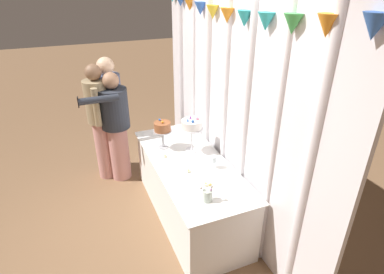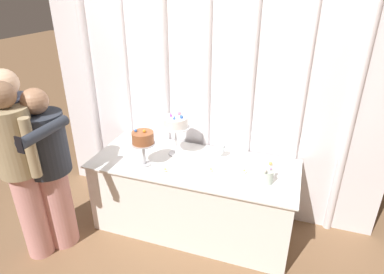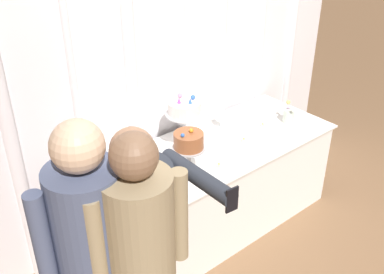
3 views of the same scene
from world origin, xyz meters
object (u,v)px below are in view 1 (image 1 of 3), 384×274
(flower_vase, at_px, (208,194))
(guest_man_dark_suit, at_px, (100,119))
(cake_display_nearright, at_px, (192,126))
(tealight_near_right, at_px, (206,185))
(tealight_far_left, at_px, (165,156))
(guest_man_pink_jacket, at_px, (111,111))
(tealight_near_left, at_px, (189,171))
(wine_glass, at_px, (214,159))
(cake_table, at_px, (189,189))
(cake_display_nearleft, at_px, (162,128))
(guest_girl_blue_dress, at_px, (115,124))

(flower_vase, relative_size, guest_man_dark_suit, 0.12)
(cake_display_nearright, relative_size, tealight_near_right, 9.30)
(tealight_far_left, relative_size, guest_man_pink_jacket, 0.02)
(tealight_far_left, distance_m, tealight_near_left, 0.41)
(cake_display_nearright, height_order, wine_glass, cake_display_nearright)
(cake_table, height_order, wine_glass, wine_glass)
(cake_display_nearleft, height_order, tealight_near_left, cake_display_nearleft)
(cake_display_nearright, distance_m, flower_vase, 0.99)
(tealight_far_left, bearing_deg, tealight_near_left, 19.28)
(cake_table, bearing_deg, cake_display_nearleft, -158.39)
(tealight_near_right, bearing_deg, tealight_far_left, -163.14)
(guest_girl_blue_dress, bearing_deg, guest_man_pink_jacket, -178.80)
(tealight_near_right, relative_size, guest_man_pink_jacket, 0.03)
(cake_display_nearleft, bearing_deg, guest_man_dark_suit, -142.11)
(tealight_near_left, bearing_deg, tealight_far_left, -160.72)
(cake_display_nearleft, height_order, tealight_far_left, cake_display_nearleft)
(cake_display_nearleft, bearing_deg, tealight_far_left, -12.66)
(cake_display_nearleft, distance_m, tealight_far_left, 0.34)
(guest_man_dark_suit, bearing_deg, tealight_near_right, 24.49)
(flower_vase, height_order, guest_man_dark_suit, guest_man_dark_suit)
(tealight_far_left, distance_m, tealight_near_right, 0.71)
(cake_display_nearleft, height_order, guest_girl_blue_dress, guest_girl_blue_dress)
(cake_display_nearleft, height_order, tealight_near_right, cake_display_nearleft)
(cake_display_nearright, height_order, flower_vase, cake_display_nearright)
(tealight_far_left, height_order, tealight_near_right, tealight_near_right)
(flower_vase, distance_m, guest_man_pink_jacket, 2.17)
(cake_display_nearleft, bearing_deg, wine_glass, 29.87)
(cake_display_nearleft, relative_size, tealight_near_right, 7.76)
(tealight_near_left, bearing_deg, wine_glass, 86.47)
(cake_table, xyz_separation_m, guest_man_dark_suit, (-1.24, -0.80, 0.53))
(tealight_near_left, height_order, guest_man_dark_suit, guest_man_dark_suit)
(flower_vase, relative_size, tealight_near_left, 4.79)
(cake_table, height_order, tealight_far_left, tealight_far_left)
(cake_display_nearleft, bearing_deg, cake_table, 21.61)
(tealight_near_right, bearing_deg, flower_vase, -20.48)
(tealight_near_left, distance_m, guest_man_dark_suit, 1.61)
(flower_vase, xyz_separation_m, tealight_near_left, (-0.51, 0.01, -0.06))
(tealight_far_left, distance_m, guest_man_dark_suit, 1.20)
(cake_display_nearright, relative_size, guest_man_dark_suit, 0.27)
(guest_girl_blue_dress, height_order, guest_man_dark_suit, guest_man_dark_suit)
(tealight_far_left, distance_m, guest_man_pink_jacket, 1.28)
(wine_glass, height_order, guest_girl_blue_dress, guest_girl_blue_dress)
(tealight_far_left, bearing_deg, tealight_near_right, 16.86)
(tealight_near_right, height_order, guest_man_pink_jacket, guest_man_pink_jacket)
(cake_display_nearleft, xyz_separation_m, tealight_near_left, (0.62, 0.08, -0.25))
(cake_display_nearleft, distance_m, flower_vase, 1.15)
(tealight_near_right, bearing_deg, guest_man_pink_jacket, -162.08)
(cake_table, distance_m, tealight_near_left, 0.44)
(flower_vase, bearing_deg, tealight_far_left, -172.10)
(guest_man_pink_jacket, bearing_deg, tealight_near_left, 18.71)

